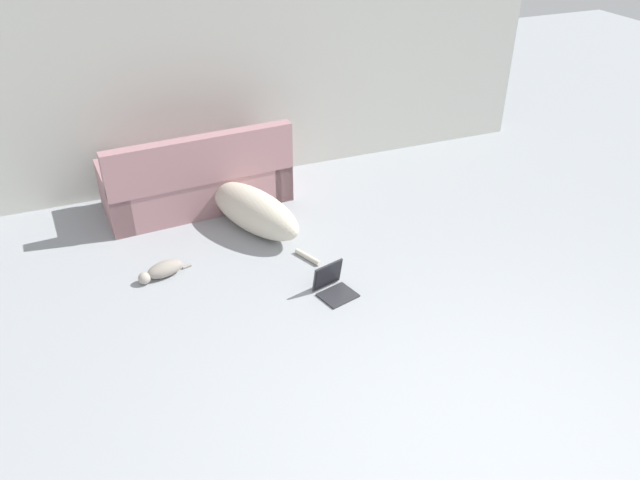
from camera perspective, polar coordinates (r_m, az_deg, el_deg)
name	(u,v)px	position (r m, az deg, el deg)	size (l,w,h in m)	color
ground_plane	(502,473)	(4.18, 16.28, -19.77)	(20.00, 20.00, 0.00)	#999EA3
wall_back	(264,66)	(7.00, -5.13, 15.59)	(6.51, 0.06, 2.47)	beige
couch	(197,182)	(6.64, -11.16, 5.27)	(1.93, 0.91, 0.88)	#A3757A
dog	(251,209)	(6.18, -6.37, 2.82)	(0.86, 1.65, 0.43)	beige
cat	(162,270)	(5.66, -14.24, -2.70)	(0.50, 0.24, 0.14)	gray
laptop_open	(332,284)	(5.30, 1.09, -4.00)	(0.36, 0.36, 0.26)	#2D2D33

